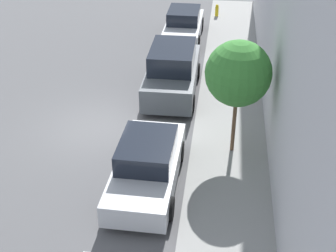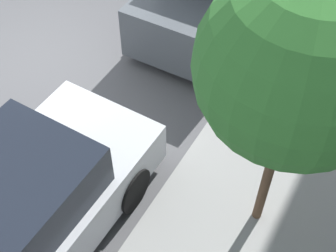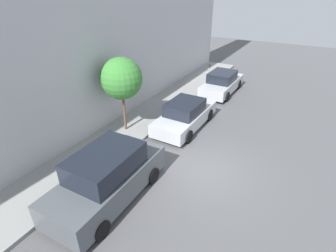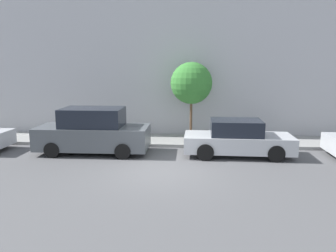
# 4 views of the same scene
# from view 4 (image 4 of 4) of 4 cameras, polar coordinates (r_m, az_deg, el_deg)

# --- Properties ---
(ground_plane) EXTENTS (60.00, 60.00, 0.00)m
(ground_plane) POSITION_cam_4_polar(r_m,az_deg,el_deg) (11.99, -1.21, -7.83)
(ground_plane) COLOR #515154
(sidewalk) EXTENTS (2.54, 32.00, 0.15)m
(sidewalk) POSITION_cam_4_polar(r_m,az_deg,el_deg) (16.56, 0.39, -2.48)
(sidewalk) COLOR gray
(sidewalk) RESTS_ON ground_plane
(building_facade) EXTENTS (2.00, 32.00, 12.80)m
(building_facade) POSITION_cam_4_polar(r_m,az_deg,el_deg) (18.62, 0.92, 18.51)
(building_facade) COLOR #B7B7BC
(building_facade) RESTS_ON ground_plane
(parked_sedan_second) EXTENTS (1.92, 4.53, 1.54)m
(parked_sedan_second) POSITION_cam_4_polar(r_m,az_deg,el_deg) (14.14, 11.98, -2.22)
(parked_sedan_second) COLOR #B7BABF
(parked_sedan_second) RESTS_ON ground_plane
(parked_suv_third) EXTENTS (2.08, 4.82, 1.98)m
(parked_suv_third) POSITION_cam_4_polar(r_m,az_deg,el_deg) (14.65, -12.87, -1.00)
(parked_suv_third) COLOR #4C5156
(parked_suv_third) RESTS_ON ground_plane
(street_tree) EXTENTS (2.05, 2.05, 3.82)m
(street_tree) POSITION_cam_4_polar(r_m,az_deg,el_deg) (16.24, 4.09, 7.45)
(street_tree) COLOR brown
(street_tree) RESTS_ON sidewalk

